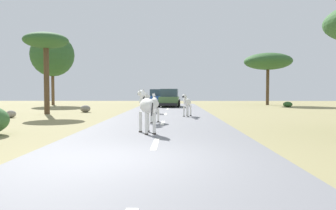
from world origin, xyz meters
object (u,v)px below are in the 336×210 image
Objects in this scene: zebra_1 at (152,104)px; zebra_3 at (155,101)px; tree_6 at (46,43)px; bush_4 at (288,104)px; car_1 at (159,97)px; zebra_2 at (146,106)px; tree_2 at (268,62)px; rock_1 at (11,114)px; car_0 at (169,99)px; tree_1 at (52,55)px; zebra_0 at (187,103)px; rock_2 at (85,109)px.

zebra_1 is 0.99× the size of zebra_3.
bush_4 is at bearing 27.02° from tree_6.
car_1 is at bearing 81.98° from zebra_3.
zebra_3 is (-0.33, 10.35, -0.13)m from zebra_2.
rock_1 is (-20.16, -17.80, -4.68)m from tree_2.
tree_1 reaches higher than car_0.
zebra_1 is 21.47m from car_1.
bush_4 is 1.53× the size of rock_1.
rock_1 is (-8.24, -3.24, -0.67)m from zebra_3.
car_0 is (-1.21, 12.15, -0.02)m from zebra_0.
zebra_3 is 14.85m from car_1.
tree_2 is at bearing -100.59° from zebra_0.
bush_4 is (12.20, 20.19, -0.75)m from zebra_2.
zebra_2 is at bearing 117.18° from zebra_1.
zebra_1 is at bearing -97.43° from zebra_3.
tree_2 is at bearing 36.94° from rock_2.
tree_2 is 6.57× the size of bush_4.
car_0 is 0.81× the size of tree_6.
zebra_3 is 5.51m from rock_2.
zebra_3 reaches higher than rock_2.
zebra_2 is at bearing -62.62° from tree_1.
zebra_1 is at bearing -21.68° from rock_1.
tree_6 is at bearing 104.75° from zebra_2.
zebra_3 reaches higher than rock_1.
zebra_1 is at bearing 90.40° from car_0.
zebra_0 reaches higher than bush_4.
zebra_3 is at bearing 87.26° from car_0.
car_0 is at bearing 54.31° from rock_1.
zebra_1 is 0.33× the size of car_0.
tree_2 reaches higher than zebra_3.
tree_6 is 9.43× the size of rock_1.
zebra_0 is 2.41× the size of rock_1.
tree_1 is (-14.48, 16.85, 4.77)m from zebra_0.
tree_6 is 7.35× the size of rock_2.
bush_4 is at bearing 28.41° from zebra_3.
rock_1 is 0.78× the size of rock_2.
car_1 reaches higher than rock_2.
zebra_1 is 0.33× the size of car_1.
zebra_3 is at bearing -129.30° from tree_2.
zebra_3 is 19.41m from tree_1.
zebra_2 is at bearing -39.70° from rock_1.
car_0 reaches higher than bush_4.
bush_4 reaches higher than rock_1.
tree_6 reaches higher than zebra_0.
tree_2 is at bearing -92.70° from zebra_1.
tree_1 reaches higher than rock_2.
zebra_2 is (0.07, -3.74, 0.09)m from zebra_1.
zebra_3 is 9.52m from car_0.
tree_2 is 1.07× the size of tree_6.
rock_2 is (-4.78, -13.16, -0.58)m from car_1.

